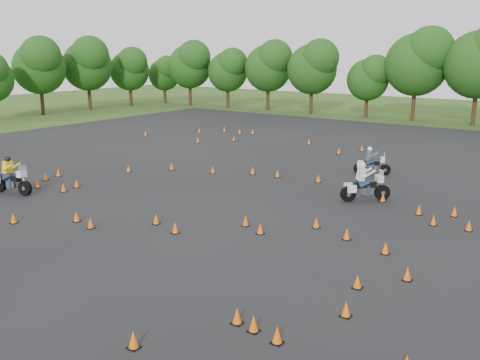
% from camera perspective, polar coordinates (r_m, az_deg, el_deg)
% --- Properties ---
extents(ground, '(140.00, 140.00, 0.00)m').
position_cam_1_polar(ground, '(23.45, -5.71, -4.74)').
color(ground, '#2D5119').
rests_on(ground, ground).
extents(asphalt_pad, '(62.00, 62.00, 0.00)m').
position_cam_1_polar(asphalt_pad, '(28.03, 2.38, -1.59)').
color(asphalt_pad, black).
rests_on(asphalt_pad, ground).
extents(treeline, '(87.37, 32.54, 10.49)m').
position_cam_1_polar(treeline, '(52.93, 23.21, 9.63)').
color(treeline, '#1D4714').
rests_on(treeline, ground).
extents(traffic_cones, '(36.15, 33.00, 0.45)m').
position_cam_1_polar(traffic_cones, '(27.77, 1.81, -1.24)').
color(traffic_cones, orange).
rests_on(traffic_cones, asphalt_pad).
extents(rider_grey, '(2.31, 1.38, 1.71)m').
position_cam_1_polar(rider_grey, '(33.42, 13.95, 2.02)').
color(rider_grey, '#474C50').
rests_on(rider_grey, ground).
extents(rider_yellow, '(2.71, 1.27, 2.01)m').
position_cam_1_polar(rider_yellow, '(30.46, -23.26, 0.48)').
color(rider_yellow, yellow).
rests_on(rider_yellow, ground).
extents(rider_white, '(2.39, 2.38, 2.00)m').
position_cam_1_polar(rider_white, '(27.42, 13.29, -0.14)').
color(rider_white, silver).
rests_on(rider_white, ground).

